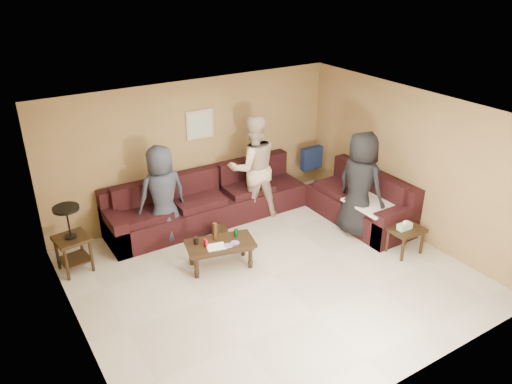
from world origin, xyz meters
TOP-DOWN VIEW (x-y plane):
  - room at (0.00, 0.00)m, footprint 5.60×5.50m
  - sectional_sofa at (0.81, 1.52)m, footprint 4.65×2.90m
  - coffee_table at (-0.53, 0.64)m, footprint 1.12×0.74m
  - end_table_left at (-2.46, 1.73)m, footprint 0.53×0.53m
  - side_table_right at (2.18, -0.58)m, footprint 0.55×0.45m
  - waste_bin at (-0.17, 1.35)m, footprint 0.22×0.22m
  - wall_art at (0.10, 2.48)m, footprint 0.52×0.04m
  - person_left at (-0.93, 1.85)m, footprint 0.85×0.57m
  - person_middle at (0.80, 1.84)m, footprint 1.05×0.89m
  - person_right at (1.98, 0.32)m, footprint 0.71×0.97m

SIDE VIEW (x-z plane):
  - waste_bin at x=-0.17m, z-range 0.00..0.26m
  - sectional_sofa at x=0.81m, z-range -0.16..0.81m
  - coffee_table at x=-0.53m, z-range 0.01..0.72m
  - side_table_right at x=2.18m, z-range 0.09..0.68m
  - end_table_left at x=-2.46m, z-range 0.03..1.11m
  - person_left at x=-0.93m, z-range 0.00..1.69m
  - person_right at x=1.98m, z-range 0.00..1.84m
  - person_middle at x=0.80m, z-range 0.00..1.91m
  - room at x=0.00m, z-range 0.41..2.91m
  - wall_art at x=0.10m, z-range 1.44..1.96m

